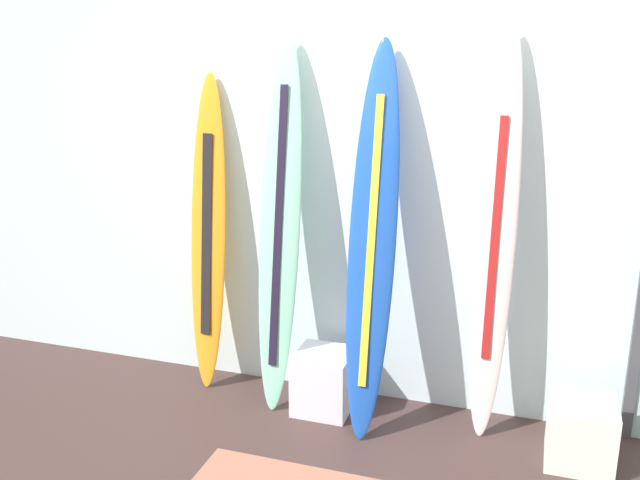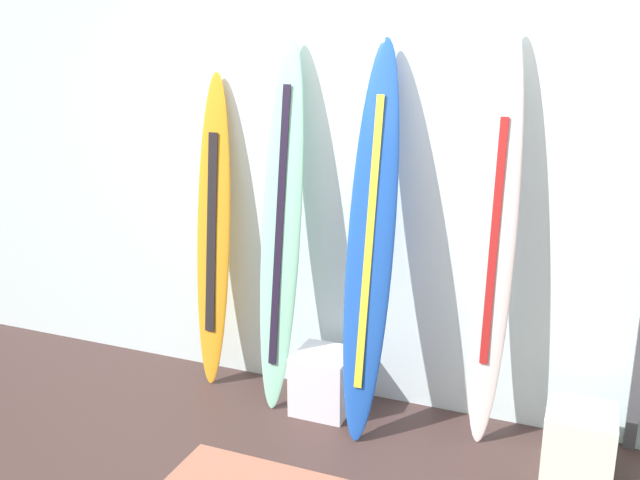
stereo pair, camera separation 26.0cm
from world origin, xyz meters
name	(u,v)px [view 2 (the right image)]	position (x,y,z in m)	size (l,w,h in m)	color
wall_back	(357,172)	(0.00, 1.30, 1.40)	(7.20, 0.20, 2.80)	silver
surfboard_sunset	(213,237)	(-0.86, 1.06, 0.97)	(0.26, 0.27, 1.98)	orange
surfboard_seafoam	(281,227)	(-0.35, 0.98, 1.10)	(0.26, 0.39, 2.21)	#88CFAF
surfboard_cobalt	(370,246)	(0.22, 0.89, 1.08)	(0.28, 0.55, 2.19)	#1C4CAF
surfboard_ivory	(494,247)	(0.87, 1.02, 1.11)	(0.23, 0.29, 2.25)	silver
display_block_left	(324,381)	(-0.06, 0.93, 0.19)	(0.33, 0.33, 0.37)	silver
display_block_center	(579,442)	(1.39, 0.82, 0.18)	(0.34, 0.34, 0.35)	silver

